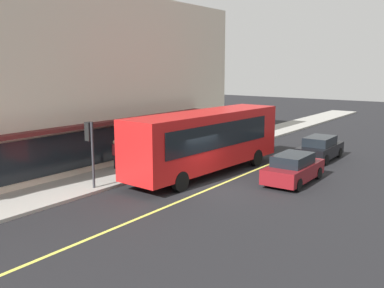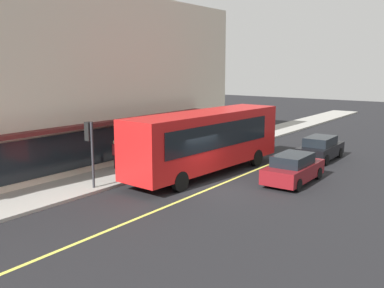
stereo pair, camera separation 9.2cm
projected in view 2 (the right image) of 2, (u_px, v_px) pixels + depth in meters
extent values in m
plane|color=black|center=(213.00, 187.00, 21.41)|extent=(120.00, 120.00, 0.00)
cube|color=#9E9B93|center=(133.00, 170.00, 24.57)|extent=(80.00, 3.17, 0.15)
cube|color=#D8D14C|center=(213.00, 187.00, 21.41)|extent=(36.00, 0.16, 0.01)
cube|color=beige|center=(34.00, 80.00, 26.72)|extent=(27.47, 10.94, 10.23)
cube|color=#4C1919|center=(98.00, 124.00, 23.82)|extent=(19.23, 0.70, 0.20)
cube|color=black|center=(96.00, 147.00, 24.18)|extent=(16.48, 0.08, 2.00)
cube|color=red|center=(206.00, 139.00, 23.77)|extent=(11.13, 3.17, 3.00)
cube|color=black|center=(258.00, 122.00, 27.83)|extent=(0.25, 2.10, 1.80)
cube|color=black|center=(185.00, 131.00, 24.27)|extent=(8.79, 0.60, 1.32)
cube|color=black|center=(222.00, 135.00, 22.68)|extent=(8.79, 0.60, 1.32)
cube|color=#0CF259|center=(259.00, 109.00, 27.72)|extent=(0.20, 1.90, 0.36)
cube|color=#2D2D33|center=(258.00, 147.00, 28.20)|extent=(0.31, 2.41, 0.40)
cylinder|color=black|center=(226.00, 153.00, 27.41)|extent=(1.02, 0.36, 1.00)
cylinder|color=black|center=(256.00, 158.00, 25.99)|extent=(1.02, 0.36, 1.00)
cylinder|color=black|center=(147.00, 174.00, 22.08)|extent=(1.02, 0.36, 1.00)
cylinder|color=black|center=(180.00, 181.00, 20.66)|extent=(1.02, 0.36, 1.00)
cylinder|color=#2D2D33|center=(93.00, 155.00, 20.59)|extent=(0.12, 0.12, 3.20)
cube|color=black|center=(89.00, 131.00, 20.49)|extent=(0.30, 0.30, 0.90)
sphere|color=red|center=(86.00, 125.00, 20.54)|extent=(0.18, 0.18, 0.18)
sphere|color=orange|center=(86.00, 131.00, 20.59)|extent=(0.18, 0.18, 0.18)
sphere|color=green|center=(87.00, 137.00, 20.64)|extent=(0.18, 0.18, 0.18)
cube|color=maroon|center=(293.00, 171.00, 22.25)|extent=(4.31, 1.83, 0.75)
cube|color=black|center=(293.00, 160.00, 22.02)|extent=(2.42, 1.53, 0.55)
cylinder|color=black|center=(289.00, 169.00, 23.91)|extent=(0.64, 0.23, 0.64)
cylinder|color=black|center=(318.00, 173.00, 22.97)|extent=(0.64, 0.23, 0.64)
cylinder|color=black|center=(267.00, 180.00, 21.64)|extent=(0.64, 0.23, 0.64)
cylinder|color=black|center=(298.00, 185.00, 20.70)|extent=(0.64, 0.23, 0.64)
cube|color=black|center=(320.00, 151.00, 27.69)|extent=(4.33, 1.87, 0.75)
cube|color=black|center=(320.00, 141.00, 27.45)|extent=(2.43, 1.55, 0.55)
cylinder|color=black|center=(315.00, 150.00, 29.34)|extent=(0.64, 0.23, 0.64)
cylinder|color=black|center=(340.00, 153.00, 28.41)|extent=(0.64, 0.23, 0.64)
cylinder|color=black|center=(300.00, 157.00, 27.06)|extent=(0.64, 0.23, 0.64)
cylinder|color=black|center=(326.00, 160.00, 26.13)|extent=(0.64, 0.23, 0.64)
cylinder|color=black|center=(187.00, 146.00, 29.56)|extent=(0.18, 0.18, 0.77)
cylinder|color=#3F3F47|center=(187.00, 136.00, 29.44)|extent=(0.34, 0.34, 0.61)
sphere|color=tan|center=(187.00, 130.00, 29.36)|extent=(0.21, 0.21, 0.21)
cylinder|color=black|center=(115.00, 162.00, 24.68)|extent=(0.18, 0.18, 0.80)
cylinder|color=maroon|center=(115.00, 149.00, 24.55)|extent=(0.34, 0.34, 0.63)
sphere|color=tan|center=(115.00, 142.00, 24.47)|extent=(0.22, 0.22, 0.22)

